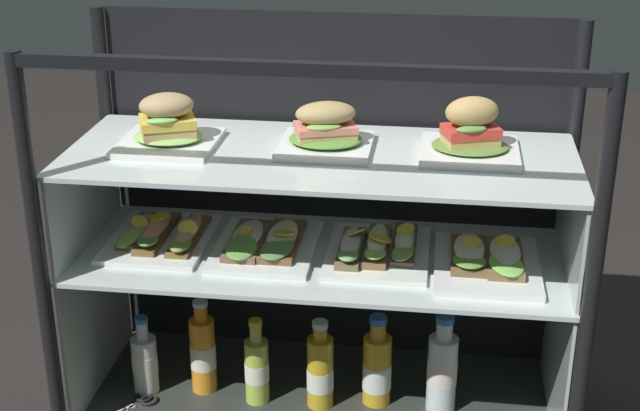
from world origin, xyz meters
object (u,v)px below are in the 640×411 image
plated_roll_sandwich_mid_right (326,133)px  juice_bottle_front_fourth (257,368)px  open_sandwich_tray_left_of_center (161,236)px  open_sandwich_tray_mid_right (377,249)px  plated_roll_sandwich_near_right_corner (168,127)px  open_sandwich_tray_near_right_corner (487,260)px  juice_bottle_back_center (320,371)px  open_sandwich_tray_far_left (265,243)px  juice_bottle_back_left (377,369)px  kitchen_scissors (138,403)px  plated_roll_sandwich_far_right (471,136)px  juice_bottle_front_second (145,362)px  juice_bottle_back_right (442,370)px  juice_bottle_front_left_end (203,353)px

plated_roll_sandwich_mid_right → juice_bottle_front_fourth: bearing=-155.0°
open_sandwich_tray_left_of_center → open_sandwich_tray_mid_right: 0.50m
plated_roll_sandwich_near_right_corner → open_sandwich_tray_near_right_corner: 0.75m
open_sandwich_tray_mid_right → juice_bottle_back_center: 0.33m
plated_roll_sandwich_near_right_corner → open_sandwich_tray_far_left: size_ratio=0.73×
open_sandwich_tray_left_of_center → juice_bottle_front_fourth: bearing=-13.0°
juice_bottle_back_left → open_sandwich_tray_far_left: bearing=178.3°
juice_bottle_back_center → juice_bottle_back_left: 0.13m
open_sandwich_tray_far_left → kitchen_scissors: 0.50m
open_sandwich_tray_near_right_corner → open_sandwich_tray_far_left: bearing=177.3°
plated_roll_sandwich_mid_right → kitchen_scissors: 0.78m
open_sandwich_tray_mid_right → open_sandwich_tray_near_right_corner: (0.24, -0.03, 0.00)m
plated_roll_sandwich_far_right → kitchen_scissors: size_ratio=1.20×
juice_bottle_back_center → open_sandwich_tray_left_of_center: bearing=172.6°
open_sandwich_tray_left_of_center → plated_roll_sandwich_near_right_corner: bearing=-8.3°
open_sandwich_tray_far_left → kitchen_scissors: bearing=-161.7°
juice_bottle_front_fourth → open_sandwich_tray_left_of_center: bearing=167.0°
plated_roll_sandwich_mid_right → open_sandwich_tray_left_of_center: 0.46m
open_sandwich_tray_near_right_corner → juice_bottle_back_left: size_ratio=1.27×
open_sandwich_tray_mid_right → juice_bottle_front_second: open_sandwich_tray_mid_right is taller
open_sandwich_tray_far_left → open_sandwich_tray_mid_right: 0.25m
juice_bottle_front_second → open_sandwich_tray_near_right_corner: bearing=1.1°
open_sandwich_tray_left_of_center → open_sandwich_tray_near_right_corner: size_ratio=1.00×
juice_bottle_front_fourth → juice_bottle_back_right: size_ratio=0.87×
open_sandwich_tray_far_left → open_sandwich_tray_near_right_corner: bearing=-2.7°
plated_roll_sandwich_near_right_corner → juice_bottle_front_fourth: bearing=-13.8°
open_sandwich_tray_left_of_center → juice_bottle_back_right: 0.72m
plated_roll_sandwich_far_right → juice_bottle_front_fourth: 0.74m
plated_roll_sandwich_mid_right → juice_bottle_back_right: 0.61m
plated_roll_sandwich_far_right → kitchen_scissors: 0.99m
juice_bottle_front_left_end → juice_bottle_front_fourth: juice_bottle_front_left_end is taller
juice_bottle_front_second → juice_bottle_back_left: juice_bottle_back_left is taller
juice_bottle_front_second → juice_bottle_front_left_end: 0.14m
plated_roll_sandwich_near_right_corner → open_sandwich_tray_mid_right: plated_roll_sandwich_near_right_corner is taller
open_sandwich_tray_left_of_center → juice_bottle_back_center: (0.38, -0.05, -0.30)m
plated_roll_sandwich_far_right → juice_bottle_back_left: (-0.18, -0.04, -0.56)m
plated_roll_sandwich_near_right_corner → juice_bottle_back_right: (0.62, -0.03, -0.55)m
juice_bottle_front_fourth → juice_bottle_back_center: 0.15m
juice_bottle_front_fourth → juice_bottle_back_left: bearing=6.8°
open_sandwich_tray_near_right_corner → plated_roll_sandwich_near_right_corner: bearing=177.6°
open_sandwich_tray_mid_right → juice_bottle_back_right: (0.16, -0.03, -0.29)m
plated_roll_sandwich_near_right_corner → open_sandwich_tray_left_of_center: (-0.03, 0.01, -0.26)m
plated_roll_sandwich_far_right → open_sandwich_tray_far_left: size_ratio=0.72×
juice_bottle_front_second → juice_bottle_front_left_end: juice_bottle_front_left_end is taller
plated_roll_sandwich_mid_right → juice_bottle_back_right: (0.28, -0.05, -0.54)m
open_sandwich_tray_near_right_corner → juice_bottle_front_fourth: 0.60m
juice_bottle_front_second → plated_roll_sandwich_near_right_corner: bearing=28.9°
juice_bottle_front_second → open_sandwich_tray_far_left: bearing=7.5°
plated_roll_sandwich_near_right_corner → plated_roll_sandwich_mid_right: bearing=3.9°
open_sandwich_tray_left_of_center → open_sandwich_tray_near_right_corner: (0.74, -0.03, 0.00)m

